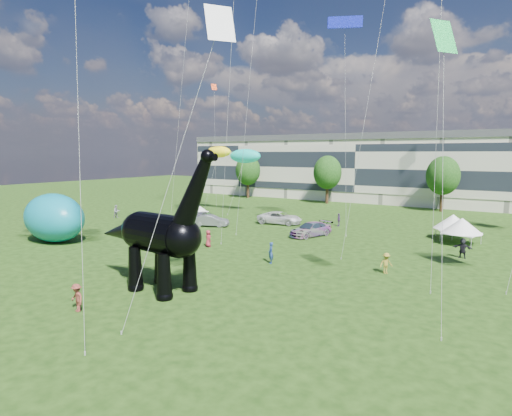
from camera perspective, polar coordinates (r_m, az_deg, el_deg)
The scene contains 16 objects.
ground at distance 30.81m, azimuth -11.85°, elevation -10.59°, with size 220.00×220.00×0.00m, color #16330C.
terrace_row at distance 87.43m, azimuth 14.35°, elevation 4.90°, with size 78.00×11.00×12.00m, color beige.
tree_far_left at distance 89.47m, azimuth -1.09°, elevation 5.37°, with size 5.20×5.20×9.44m.
tree_mid_left at distance 80.56m, azimuth 9.51°, elevation 5.05°, with size 5.20×5.20×9.44m.
tree_mid_right at distance 74.60m, azimuth 23.69°, elevation 4.35°, with size 5.20×5.20×9.44m.
dinosaur_sculpture at distance 30.19m, azimuth -13.15°, elevation -3.59°, with size 12.27×3.59×10.01m.
car_silver at distance 57.89m, azimuth -7.59°, elevation -1.24°, with size 1.91×4.75×1.62m, color silver.
car_grey at distance 55.28m, azimuth -6.02°, elevation -1.69°, with size 1.59×4.56×1.50m, color gray.
car_white at distance 56.91m, azimuth 3.20°, elevation -1.33°, with size 2.72×5.91×1.64m, color silver.
car_dark at distance 48.89m, azimuth 7.29°, elevation -2.84°, with size 2.24×5.50×1.60m, color #595960.
gazebo_near at distance 48.92m, azimuth 25.77°, elevation -2.16°, with size 4.66×4.66×2.76m.
gazebo_far at distance 51.41m, azimuth 24.78°, elevation -1.68°, with size 5.06×5.06×2.76m.
gazebo_left at distance 59.89m, azimuth -8.46°, elevation 0.21°, with size 4.87×4.87×2.90m.
inflatable_teal at distance 50.09m, azimuth -25.34°, elevation -1.19°, with size 8.25×5.16×5.16m, color #0C8199.
visitors at distance 43.44m, azimuth 1.14°, elevation -3.98°, with size 49.99×41.14×1.85m.
kites at distance 62.74m, azimuth -2.85°, elevation 11.70°, with size 55.09×51.07×30.84m.
Camera 1 is at (21.10, -20.38, 9.42)m, focal length 30.00 mm.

